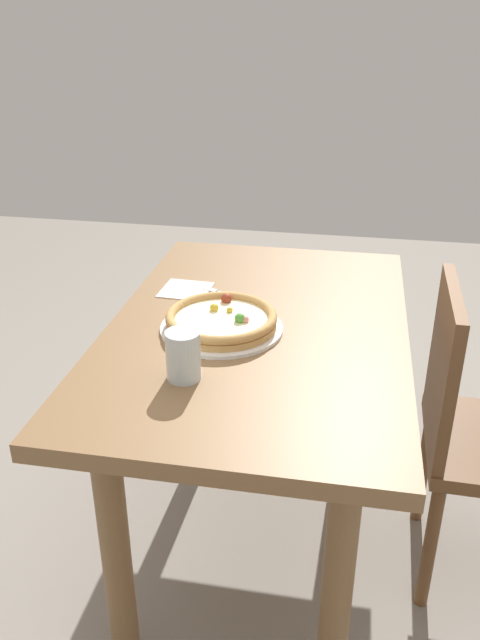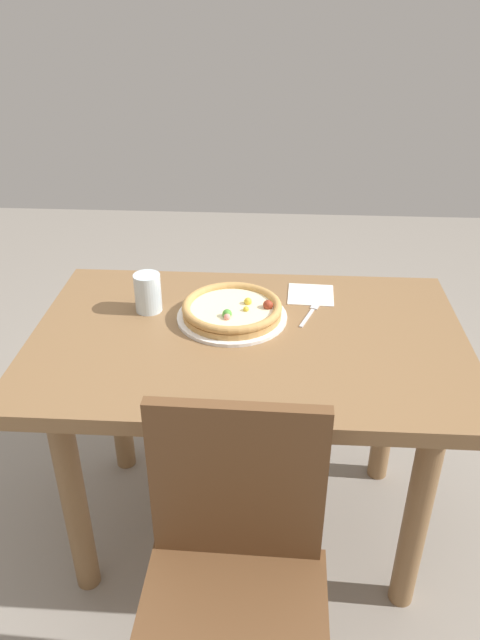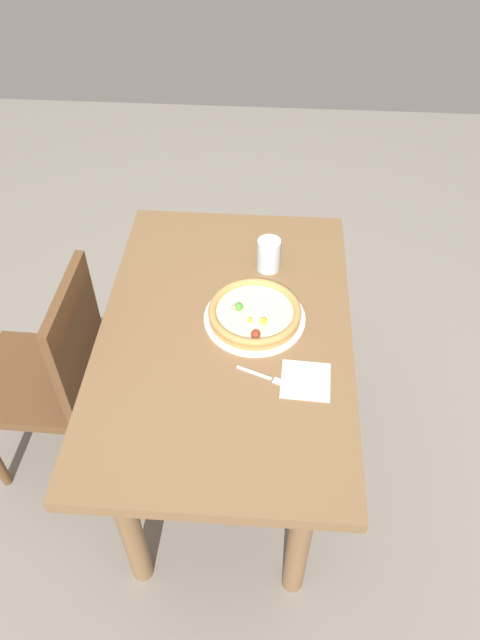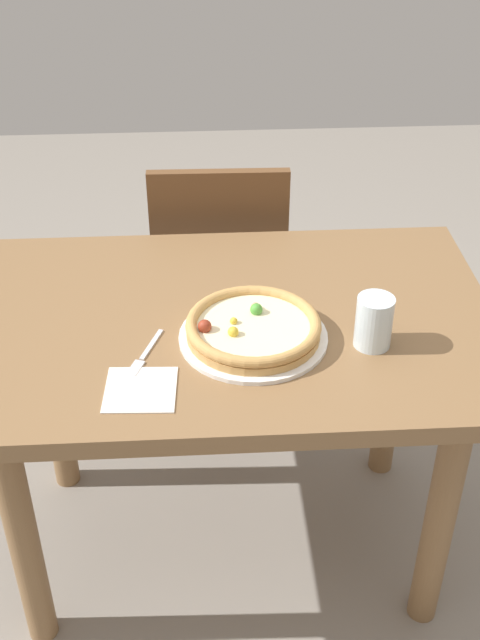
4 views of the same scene
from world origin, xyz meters
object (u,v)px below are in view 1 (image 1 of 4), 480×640
Objects in this scene: plate at (222,328)px; pizza at (222,319)px; fork at (221,293)px; dining_table at (258,362)px; chair_near at (479,429)px; drinking_glass at (183,355)px; napkin at (186,290)px.

pizza reaches higher than plate.
dining_table is at bearing 148.00° from fork.
plate is 0.24m from fork.
chair_near reaches higher than drinking_glass.
drinking_glass is at bearing -165.60° from napkin.
chair_near is at bearing -85.69° from pizza.
plate is (-0.05, 0.09, 0.12)m from dining_table.
drinking_glass is 0.82× the size of napkin.
pizza reaches higher than napkin.
plate is at bearing -7.74° from drinking_glass.
plate is at bearing 120.35° from dining_table.
napkin is (0.23, 0.16, -0.03)m from pizza.
drinking_glass is at bearing 157.94° from dining_table.
fork is (0.18, 0.14, 0.12)m from dining_table.
napkin is at bearing 53.43° from dining_table.
chair_near is at bearing -102.04° from napkin.
fork is 0.11m from napkin.
drinking_glass is (-0.48, -0.02, 0.06)m from fork.
dining_table is 0.33m from napkin.
pizza is at bearing -145.85° from napkin.
chair_near is at bearing -89.87° from dining_table.
drinking_glass is (-0.30, 0.72, 0.32)m from chair_near.
chair_near is 0.74m from plate.
dining_table is 1.37× the size of chair_near.
fork is 0.48m from drinking_glass.
pizza is 2.06× the size of napkin.
napkin is (0.23, 0.16, -0.00)m from plate.
dining_table is 0.37m from drinking_glass.
drinking_glass is (-0.25, 0.03, 0.05)m from plate.
pizza is 0.28m from napkin.
drinking_glass reaches higher than pizza.
fork is at bearing 1.89° from drinking_glass.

